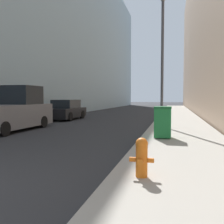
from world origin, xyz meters
name	(u,v)px	position (x,y,z in m)	size (l,w,h in m)	color
sidewalk_right	(178,118)	(5.54, 18.00, 0.07)	(3.16, 60.00, 0.15)	#9E998E
building_left_glass	(43,28)	(-10.68, 26.00, 10.29)	(12.00, 60.00, 20.57)	#99B7C6
fire_hydrant	(142,156)	(4.60, 2.32, 0.54)	(0.46, 0.35, 0.74)	orange
trash_bin	(163,122)	(4.78, 7.11, 0.75)	(0.62, 0.66, 1.17)	#1E7538
lamppost	(162,49)	(4.57, 10.84, 4.16)	(0.40, 0.40, 6.80)	#4C4C51
pickup_truck	(10,112)	(-2.85, 8.63, 0.94)	(2.29, 5.27, 2.27)	slate
parked_sedan_near	(66,110)	(-2.76, 15.24, 0.69)	(1.84, 4.11, 1.50)	black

